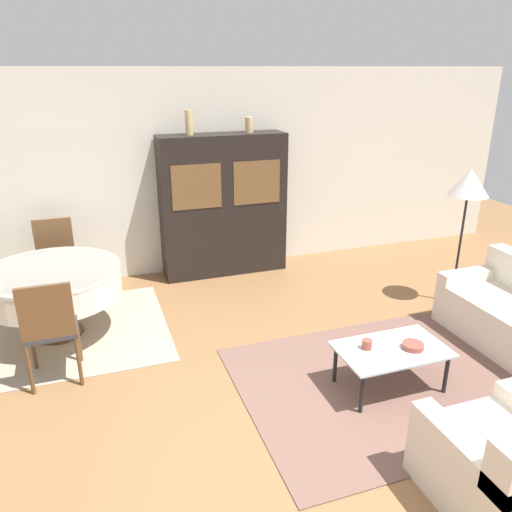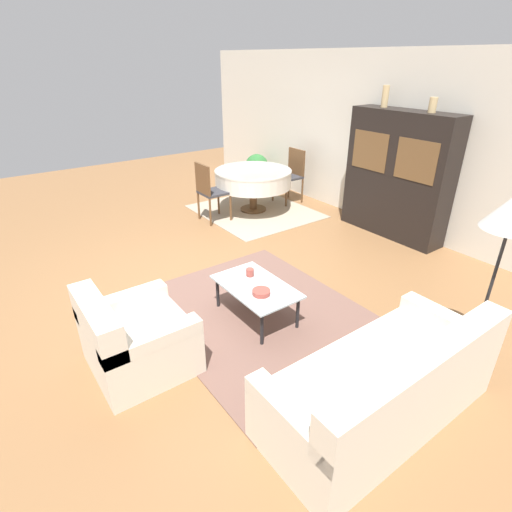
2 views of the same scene
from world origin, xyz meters
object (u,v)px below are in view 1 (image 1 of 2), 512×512
at_px(dining_chair_near, 50,326).
at_px(armchair, 509,466).
at_px(dining_table, 53,283).
at_px(dining_chair_far, 56,256).
at_px(display_cabinet, 223,205).
at_px(floor_lamp, 469,187).
at_px(cup, 367,344).
at_px(bowl, 413,346).
at_px(coffee_table, 392,352).
at_px(vase_tall, 189,123).
at_px(vase_short, 249,125).

bearing_deg(dining_chair_near, armchair, -40.63).
bearing_deg(dining_table, dining_chair_near, -90.00).
bearing_deg(dining_chair_far, display_cabinet, -173.42).
relative_size(armchair, floor_lamp, 0.53).
xyz_separation_m(dining_chair_near, cup, (2.58, -0.98, -0.14)).
distance_m(dining_chair_near, floor_lamp, 4.60).
distance_m(display_cabinet, bowl, 3.32).
height_order(coffee_table, dining_table, dining_table).
bearing_deg(vase_tall, bowl, -68.98).
relative_size(armchair, dining_chair_far, 0.87).
distance_m(floor_lamp, vase_tall, 3.40).
distance_m(coffee_table, dining_chair_near, 2.99).
bearing_deg(bowl, floor_lamp, 40.44).
xyz_separation_m(coffee_table, vase_short, (-0.26, 3.12, 1.63)).
bearing_deg(bowl, dining_chair_near, 159.44).
distance_m(floor_lamp, bowl, 2.28).
relative_size(armchair, cup, 9.84).
height_order(coffee_table, display_cabinet, display_cabinet).
bearing_deg(vase_short, vase_tall, 180.00).
height_order(display_cabinet, bowl, display_cabinet).
relative_size(cup, vase_short, 0.45).
height_order(armchair, dining_chair_near, dining_chair_near).
xyz_separation_m(dining_table, bowl, (2.96, -2.02, -0.19)).
distance_m(dining_table, dining_chair_far, 0.91).
bearing_deg(coffee_table, armchair, -90.24).
distance_m(bowl, vase_tall, 3.77).
xyz_separation_m(armchair, vase_short, (-0.26, 4.46, 1.69)).
distance_m(dining_table, bowl, 3.59).
bearing_deg(bowl, display_cabinet, 104.19).
xyz_separation_m(coffee_table, floor_lamp, (1.73, 1.27, 1.06)).
height_order(dining_chair_far, bowl, dining_chair_far).
relative_size(dining_chair_far, floor_lamp, 0.61).
xyz_separation_m(coffee_table, cup, (-0.21, 0.07, 0.08)).
relative_size(dining_table, vase_short, 7.01).
bearing_deg(vase_short, display_cabinet, -179.86).
height_order(dining_table, floor_lamp, floor_lamp).
height_order(coffee_table, floor_lamp, floor_lamp).
relative_size(armchair, vase_tall, 2.85).
xyz_separation_m(armchair, dining_chair_near, (-2.78, 2.39, 0.28)).
relative_size(display_cabinet, floor_lamp, 1.16).
distance_m(dining_table, cup, 3.21).
bearing_deg(display_cabinet, armchair, -81.99).
bearing_deg(dining_chair_near, vase_tall, 49.98).
bearing_deg(vase_tall, dining_chair_near, -130.02).
bearing_deg(floor_lamp, display_cabinet, 141.87).
relative_size(coffee_table, cup, 10.74).
relative_size(armchair, bowl, 4.65).
relative_size(armchair, vase_short, 4.43).
bearing_deg(cup, vase_short, 91.03).
bearing_deg(dining_chair_far, dining_table, 90.00).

